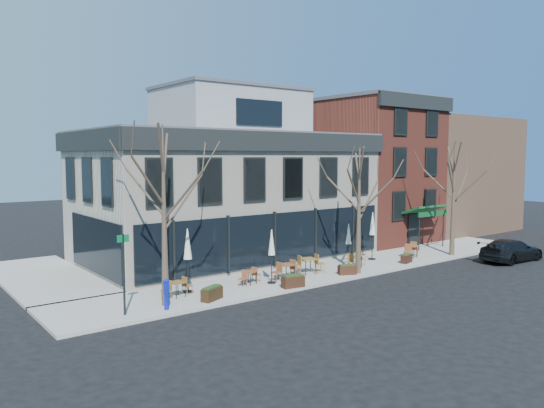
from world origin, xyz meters
TOP-DOWN VIEW (x-y plane):
  - ground at (0.00, 0.00)m, footprint 120.00×120.00m
  - sidewalk_front at (3.25, -2.15)m, footprint 33.50×4.70m
  - sidewalk_side at (-11.25, 6.00)m, footprint 4.50×12.00m
  - corner_building at (0.07, 5.07)m, footprint 18.39×10.39m
  - red_brick_building at (13.00, 4.98)m, footprint 8.20×11.78m
  - bg_building at (23.00, 6.00)m, footprint 12.00×12.00m
  - tree_corner at (-8.49, -3.20)m, footprint 3.93×3.98m
  - tree_mid at (3.01, -3.90)m, footprint 3.50×3.55m
  - tree_right at (12.01, -3.90)m, footprint 3.72×3.77m
  - sign_pole at (-10.50, -3.50)m, footprint 0.50×0.10m
  - parked_sedan at (13.79, -7.03)m, footprint 5.01×2.25m
  - call_box at (-8.79, -3.87)m, footprint 0.28×0.27m
  - cafe_set_0 at (-7.48, -2.31)m, footprint 1.72×0.79m
  - cafe_set_1 at (-3.36, -2.34)m, footprint 1.59×0.85m
  - cafe_set_2 at (-1.18, -2.63)m, footprint 1.92×0.83m
  - cafe_set_3 at (0.67, -2.30)m, footprint 2.05×0.97m
  - cafe_set_4 at (3.91, -2.82)m, footprint 1.73×0.77m
  - cafe_set_5 at (9.00, -2.89)m, footprint 1.90×1.05m
  - umbrella_0 at (-6.66, -1.88)m, footprint 0.50×0.50m
  - umbrella_1 at (-2.33, -2.85)m, footprint 0.45×0.45m
  - umbrella_3 at (3.91, -2.25)m, footprint 0.41×0.41m
  - umbrella_4 at (6.56, -1.75)m, footprint 0.48×0.48m
  - planter_0 at (-6.45, -3.75)m, footprint 1.23×0.87m
  - planter_1 at (-2.01, -4.20)m, footprint 1.20×0.61m
  - planter_2 at (2.23, -3.81)m, footprint 1.09×0.78m
  - planter_3 at (7.50, -3.73)m, footprint 1.04×0.64m

SIDE VIEW (x-z plane):
  - ground at x=0.00m, z-range 0.00..0.00m
  - sidewalk_front at x=3.25m, z-range 0.00..0.15m
  - sidewalk_side at x=-11.25m, z-range 0.00..0.15m
  - planter_3 at x=7.50m, z-range 0.15..0.69m
  - planter_2 at x=2.23m, z-range 0.15..0.71m
  - planter_0 at x=-6.45m, z-range 0.15..0.79m
  - planter_1 at x=-2.01m, z-range 0.15..0.79m
  - cafe_set_1 at x=-3.36m, z-range 0.16..0.98m
  - cafe_set_0 at x=-7.48m, z-range 0.16..1.04m
  - cafe_set_4 at x=3.91m, z-range 0.16..1.06m
  - cafe_set_5 at x=9.00m, z-range 0.16..1.14m
  - cafe_set_2 at x=-1.18m, z-range 0.16..1.16m
  - cafe_set_3 at x=0.67m, z-range 0.16..1.22m
  - parked_sedan at x=13.79m, z-range 0.00..1.42m
  - call_box at x=-8.79m, z-range 0.19..1.57m
  - umbrella_3 at x=3.91m, z-range 0.68..3.23m
  - sign_pole at x=-10.50m, z-range 0.37..3.77m
  - umbrella_1 at x=-2.33m, z-range 0.73..3.55m
  - umbrella_4 at x=6.56m, z-range 0.77..3.80m
  - umbrella_0 at x=-6.66m, z-range 0.79..3.89m
  - tree_mid at x=3.01m, z-range 0.27..7.31m
  - tree_right at x=12.01m, z-range 0.28..7.76m
  - tree_corner at x=-8.49m, z-range 0.29..8.21m
  - corner_building at x=0.07m, z-range -0.83..10.27m
  - bg_building at x=23.00m, z-range 0.00..10.00m
  - red_brick_building at x=13.00m, z-range 0.05..11.22m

